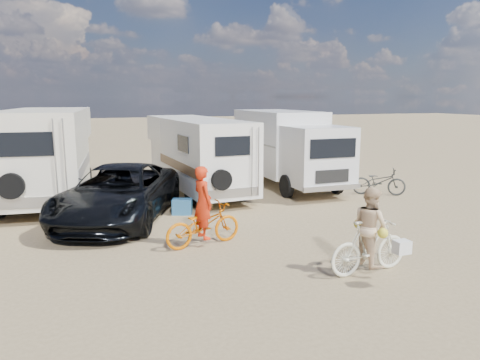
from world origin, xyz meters
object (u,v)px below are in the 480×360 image
object	(u,v)px
rider_man	(203,210)
bike_parked	(379,182)
rv_main	(197,156)
cooler	(182,207)
bike_woman	(369,246)
box_truck	(289,149)
rider_woman	(370,235)
dark_suv	(119,193)
crate	(204,203)
rv_left	(48,156)
bike_man	(203,225)

from	to	relation	value
rider_man	bike_parked	bearing A→B (deg)	-78.08
bike_parked	rv_main	bearing A→B (deg)	95.55
bike_parked	cooler	world-z (taller)	bike_parked
bike_woman	cooler	size ratio (longest dim) A/B	3.19
box_truck	bike_parked	distance (m)	3.67
cooler	rider_woman	bearing A→B (deg)	-47.18
box_truck	bike_parked	bearing A→B (deg)	-49.40
dark_suv	rider_woman	distance (m)	7.23
rider_woman	crate	size ratio (longest dim) A/B	3.62
box_truck	bike_woman	size ratio (longest dim) A/B	3.60
rv_left	cooler	xyz separation A→B (m)	(3.79, -3.30, -1.30)
bike_man	cooler	bearing A→B (deg)	-15.56
bike_man	rider_woman	distance (m)	3.85
dark_suv	bike_man	bearing A→B (deg)	-38.23
dark_suv	rider_woman	world-z (taller)	rider_woman
bike_woman	crate	world-z (taller)	bike_woman
rv_main	box_truck	world-z (taller)	box_truck
rv_left	bike_man	xyz separation A→B (m)	(3.62, -6.34, -1.02)
rv_left	crate	size ratio (longest dim) A/B	15.32
cooler	rider_man	bearing A→B (deg)	-73.46
rider_woman	bike_parked	world-z (taller)	rider_woman
cooler	crate	distance (m)	0.99
rv_main	bike_woman	xyz separation A→B (m)	(1.21, -8.84, -0.80)
rv_main	rider_woman	size ratio (longest dim) A/B	4.33
rider_woman	bike_parked	distance (m)	7.75
rv_left	bike_woman	world-z (taller)	rv_left
box_truck	bike_man	distance (m)	7.95
rider_man	bike_parked	xyz separation A→B (m)	(7.41, 3.32, -0.38)
bike_man	bike_parked	bearing A→B (deg)	-78.08
bike_woman	rider_woman	xyz separation A→B (m)	(0.00, 0.00, 0.23)
rv_left	rider_woman	world-z (taller)	rv_left
rider_man	rv_left	bearing A→B (deg)	17.47
rv_left	rider_man	size ratio (longest dim) A/B	3.85
bike_woman	rider_woman	world-z (taller)	rider_woman
bike_woman	crate	distance (m)	6.57
rider_man	bike_man	bearing A→B (deg)	-12.25
rv_left	crate	distance (m)	5.56
bike_man	rv_main	bearing A→B (deg)	-25.55
rv_main	bike_parked	world-z (taller)	rv_main
box_truck	bike_man	bearing A→B (deg)	-130.18
rv_left	bike_parked	world-z (taller)	rv_left
rv_left	bike_parked	distance (m)	11.47
crate	cooler	bearing A→B (deg)	-147.46
rv_main	rider_man	xyz separation A→B (m)	(-1.43, -6.05, -0.49)
bike_woman	dark_suv	bearing A→B (deg)	31.57
dark_suv	rider_woman	xyz separation A→B (m)	(4.29, -5.81, 0.01)
rv_main	bike_woman	bearing A→B (deg)	-86.01
rv_main	rider_man	size ratio (longest dim) A/B	3.94
bike_man	cooler	size ratio (longest dim) A/B	3.34
bike_parked	rider_woman	bearing A→B (deg)	172.15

